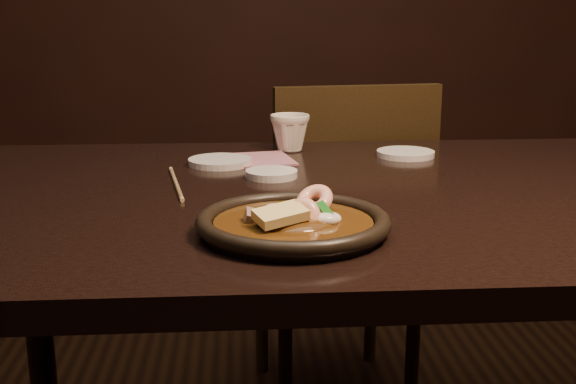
{
  "coord_description": "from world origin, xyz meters",
  "views": [
    {
      "loc": [
        -0.27,
        -1.15,
        1.03
      ],
      "look_at": [
        -0.2,
        -0.21,
        0.8
      ],
      "focal_mm": 45.0,
      "sensor_mm": 36.0,
      "label": 1
    }
  ],
  "objects": [
    {
      "name": "stirfry",
      "position": [
        -0.2,
        -0.24,
        0.77
      ],
      "size": [
        0.14,
        0.15,
        0.06
      ],
      "color": "#3E240B",
      "rests_on": "plate"
    },
    {
      "name": "napkin",
      "position": [
        -0.24,
        0.25,
        0.75
      ],
      "size": [
        0.16,
        0.16,
        0.0
      ],
      "primitive_type": "cube",
      "rotation": [
        0.0,
        0.0,
        0.19
      ],
      "color": "#9B5F6A",
      "rests_on": "table"
    },
    {
      "name": "chair",
      "position": [
        -0.01,
        0.59,
        0.48
      ],
      "size": [
        0.47,
        0.47,
        0.87
      ],
      "rotation": [
        0.0,
        0.0,
        3.28
      ],
      "color": "black",
      "rests_on": "floor"
    },
    {
      "name": "chopsticks",
      "position": [
        -0.38,
        0.05,
        0.75
      ],
      "size": [
        0.05,
        0.24,
        0.01
      ],
      "rotation": [
        0.0,
        0.0,
        0.16
      ],
      "color": "tan",
      "rests_on": "table"
    },
    {
      "name": "tea_cup",
      "position": [
        -0.16,
        0.34,
        0.79
      ],
      "size": [
        0.1,
        0.1,
        0.08
      ],
      "primitive_type": "imported",
      "rotation": [
        0.0,
        0.0,
        0.32
      ],
      "color": "beige",
      "rests_on": "table"
    },
    {
      "name": "soy_dish",
      "position": [
        -0.21,
        0.09,
        0.76
      ],
      "size": [
        0.09,
        0.09,
        0.01
      ],
      "primitive_type": "cylinder",
      "color": "silver",
      "rests_on": "table"
    },
    {
      "name": "table",
      "position": [
        0.0,
        0.0,
        0.67
      ],
      "size": [
        1.6,
        0.9,
        0.75
      ],
      "color": "black",
      "rests_on": "floor"
    },
    {
      "name": "plate",
      "position": [
        -0.2,
        -0.24,
        0.76
      ],
      "size": [
        0.26,
        0.26,
        0.03
      ],
      "color": "black",
      "rests_on": "table"
    },
    {
      "name": "saucer_right",
      "position": [
        0.07,
        0.27,
        0.76
      ],
      "size": [
        0.12,
        0.12,
        0.01
      ],
      "primitive_type": "cylinder",
      "color": "silver",
      "rests_on": "table"
    },
    {
      "name": "saucer_left",
      "position": [
        -0.3,
        0.21,
        0.76
      ],
      "size": [
        0.12,
        0.12,
        0.01
      ],
      "primitive_type": "cylinder",
      "color": "silver",
      "rests_on": "table"
    }
  ]
}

